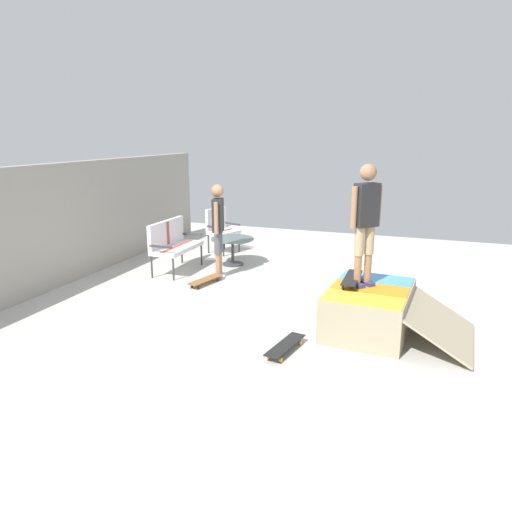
{
  "coord_description": "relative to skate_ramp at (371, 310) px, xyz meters",
  "views": [
    {
      "loc": [
        -7.02,
        -2.22,
        2.69
      ],
      "look_at": [
        0.21,
        0.41,
        0.7
      ],
      "focal_mm": 33.25,
      "sensor_mm": 36.0,
      "label": 1
    }
  ],
  "objects": [
    {
      "name": "back_wall_cinderblock",
      "position": [
        0.66,
        5.62,
        0.78
      ],
      "size": [
        9.0,
        0.2,
        2.19
      ],
      "color": "#9E998E",
      "rests_on": "ground_plane"
    },
    {
      "name": "patio_chair_near_house",
      "position": [
        3.5,
        3.87,
        0.3
      ],
      "size": [
        0.76,
        0.72,
        1.02
      ],
      "color": "#38383D",
      "rests_on": "ground_plane"
    },
    {
      "name": "patio_table",
      "position": [
        2.56,
        3.16,
        0.09
      ],
      "size": [
        0.9,
        0.9,
        0.57
      ],
      "color": "#38383D",
      "rests_on": "ground_plane"
    },
    {
      "name": "ground_plane",
      "position": [
        0.66,
        1.62,
        -0.37
      ],
      "size": [
        12.0,
        12.0,
        0.1
      ],
      "primitive_type": "cube",
      "color": "beige"
    },
    {
      "name": "skateboard_on_ramp",
      "position": [
        0.09,
        0.3,
        0.4
      ],
      "size": [
        0.8,
        0.21,
        0.1
      ],
      "color": "black",
      "rests_on": "skate_ramp"
    },
    {
      "name": "person_watching",
      "position": [
        1.66,
        3.08,
        0.74
      ],
      "size": [
        0.47,
        0.3,
        1.78
      ],
      "color": "silver",
      "rests_on": "ground_plane"
    },
    {
      "name": "skateboard_by_bench",
      "position": [
        1.13,
        3.11,
        -0.23
      ],
      "size": [
        0.82,
        0.39,
        0.1
      ],
      "color": "brown",
      "rests_on": "ground_plane"
    },
    {
      "name": "skate_ramp",
      "position": [
        0.0,
        0.0,
        0.0
      ],
      "size": [
        1.6,
        2.0,
        0.64
      ],
      "color": "tan",
      "rests_on": "ground_plane"
    },
    {
      "name": "patio_bench",
      "position": [
        1.73,
        4.13,
        0.3
      ],
      "size": [
        1.25,
        0.56,
        1.02
      ],
      "color": "#38383D",
      "rests_on": "ground_plane"
    },
    {
      "name": "skateboard_spare",
      "position": [
        -1.04,
        0.94,
        -0.23
      ],
      "size": [
        0.82,
        0.34,
        0.1
      ],
      "color": "black",
      "rests_on": "ground_plane"
    },
    {
      "name": "person_skater",
      "position": [
        0.06,
        0.16,
        1.29
      ],
      "size": [
        0.37,
        0.37,
        1.67
      ],
      "color": "navy",
      "rests_on": "skate_ramp"
    }
  ]
}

